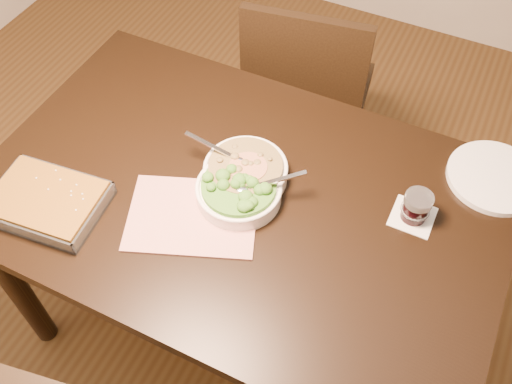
{
  "coord_description": "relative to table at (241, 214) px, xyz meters",
  "views": [
    {
      "loc": [
        0.44,
        -0.82,
        1.96
      ],
      "look_at": [
        0.05,
        -0.01,
        0.8
      ],
      "focal_mm": 40.0,
      "sensor_mm": 36.0,
      "label": 1
    }
  ],
  "objects": [
    {
      "name": "ground",
      "position": [
        0.0,
        0.0,
        -0.65
      ],
      "size": [
        4.0,
        4.0,
        0.0
      ],
      "primitive_type": "plane",
      "color": "#452B13",
      "rests_on": "ground"
    },
    {
      "name": "table",
      "position": [
        0.0,
        0.0,
        0.0
      ],
      "size": [
        1.4,
        0.9,
        0.75
      ],
      "color": "black",
      "rests_on": "ground"
    },
    {
      "name": "magazine_a",
      "position": [
        -0.08,
        -0.12,
        0.1
      ],
      "size": [
        0.4,
        0.35,
        0.01
      ],
      "primitive_type": "cube",
      "rotation": [
        0.0,
        0.0,
        0.37
      ],
      "color": "#AF3232",
      "rests_on": "table"
    },
    {
      "name": "coaster",
      "position": [
        0.44,
        0.13,
        0.1
      ],
      "size": [
        0.11,
        0.11,
        0.0
      ],
      "primitive_type": "cube",
      "color": "white",
      "rests_on": "table"
    },
    {
      "name": "stew_bowl",
      "position": [
        -0.01,
        0.05,
        0.13
      ],
      "size": [
        0.25,
        0.23,
        0.09
      ],
      "color": "white",
      "rests_on": "table"
    },
    {
      "name": "broccoli_bowl",
      "position": [
        0.0,
        -0.01,
        0.13
      ],
      "size": [
        0.24,
        0.23,
        0.09
      ],
      "color": "white",
      "rests_on": "table"
    },
    {
      "name": "baking_dish",
      "position": [
        -0.43,
        -0.26,
        0.12
      ],
      "size": [
        0.31,
        0.24,
        0.05
      ],
      "rotation": [
        0.0,
        0.0,
        0.1
      ],
      "color": "silver",
      "rests_on": "table"
    },
    {
      "name": "wine_tumbler",
      "position": [
        0.44,
        0.13,
        0.14
      ],
      "size": [
        0.07,
        0.07,
        0.08
      ],
      "color": "black",
      "rests_on": "coaster"
    },
    {
      "name": "dinner_plate",
      "position": [
        0.6,
        0.35,
        0.1
      ],
      "size": [
        0.26,
        0.26,
        0.02
      ],
      "primitive_type": "cylinder",
      "color": "white",
      "rests_on": "table"
    },
    {
      "name": "chair_far",
      "position": [
        -0.08,
        0.7,
        -0.14
      ],
      "size": [
        0.49,
        0.49,
        0.91
      ],
      "rotation": [
        0.0,
        0.0,
        3.3
      ],
      "color": "black",
      "rests_on": "ground"
    }
  ]
}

